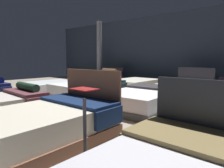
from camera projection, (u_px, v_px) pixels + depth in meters
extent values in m
cube|color=gray|center=(107.00, 104.00, 5.75)|extent=(18.00, 18.00, 0.02)
cube|color=#333D4C|center=(182.00, 49.00, 9.44)|extent=(18.00, 0.06, 3.50)
cube|color=#19214F|center=(4.00, 92.00, 5.97)|extent=(0.09, 0.46, 0.30)
cube|color=brown|center=(25.00, 92.00, 5.02)|extent=(1.43, 0.61, 0.08)
cube|color=brown|center=(14.00, 96.00, 5.54)|extent=(0.10, 0.56, 0.31)
cube|color=brown|center=(39.00, 104.00, 4.55)|extent=(0.10, 0.56, 0.31)
cylinder|color=#203E2B|center=(27.00, 87.00, 5.06)|extent=(0.96, 0.23, 0.19)
cube|color=brown|center=(41.00, 137.00, 3.09)|extent=(1.53, 2.18, 0.18)
cube|color=silver|center=(41.00, 121.00, 3.06)|extent=(1.47, 2.12, 0.32)
cube|color=brown|center=(92.00, 98.00, 3.85)|extent=(1.40, 0.07, 1.07)
cube|color=navy|center=(78.00, 101.00, 3.59)|extent=(1.48, 0.65, 0.05)
cube|color=navy|center=(54.00, 104.00, 4.08)|extent=(0.07, 0.62, 0.28)
cube|color=navy|center=(109.00, 117.00, 3.14)|extent=(0.07, 0.62, 0.28)
cube|color=#2C3039|center=(220.00, 127.00, 2.26)|extent=(1.54, 0.04, 1.04)
cube|color=olive|center=(209.00, 142.00, 1.97)|extent=(1.61, 0.72, 0.05)
cube|color=olive|center=(139.00, 137.00, 2.52)|extent=(0.05, 0.72, 0.29)
cube|color=#4F545A|center=(50.00, 89.00, 8.01)|extent=(1.62, 2.03, 0.16)
cube|color=silver|center=(50.00, 85.00, 7.99)|extent=(1.56, 1.97, 0.23)
cube|color=#8D6E4D|center=(87.00, 96.00, 6.59)|extent=(1.68, 2.07, 0.19)
cube|color=silver|center=(87.00, 88.00, 6.56)|extent=(1.62, 2.01, 0.31)
cube|color=#23393D|center=(102.00, 80.00, 7.02)|extent=(1.64, 0.68, 0.08)
cube|color=#23393D|center=(86.00, 84.00, 7.60)|extent=(0.09, 0.66, 0.30)
cube|color=#23393D|center=(120.00, 88.00, 6.49)|extent=(0.09, 0.66, 0.30)
cube|color=#313535|center=(141.00, 106.00, 5.14)|extent=(1.58, 2.06, 0.16)
cube|color=silver|center=(141.00, 97.00, 5.11)|extent=(1.52, 2.00, 0.31)
cube|color=#2F2B30|center=(154.00, 87.00, 5.60)|extent=(1.51, 0.68, 0.06)
cube|color=#2F2B30|center=(131.00, 91.00, 6.09)|extent=(0.08, 0.62, 0.28)
cube|color=#2F2B30|center=(180.00, 96.00, 5.16)|extent=(0.08, 0.62, 0.28)
cube|color=#2E3433|center=(212.00, 99.00, 4.72)|extent=(0.06, 0.64, 0.25)
cube|color=#322731|center=(100.00, 83.00, 10.15)|extent=(1.54, 2.16, 0.20)
cube|color=silver|center=(100.00, 78.00, 10.12)|extent=(1.48, 2.10, 0.28)
cube|color=#322731|center=(113.00, 75.00, 10.92)|extent=(1.34, 0.11, 0.83)
cube|color=#3D3055|center=(109.00, 74.00, 10.64)|extent=(1.44, 0.72, 0.06)
cube|color=#3D3055|center=(99.00, 77.00, 11.10)|extent=(0.09, 0.64, 0.32)
cube|color=#3D3055|center=(120.00, 78.00, 10.23)|extent=(0.09, 0.64, 0.32)
cylinder|color=olive|center=(109.00, 71.00, 10.66)|extent=(0.89, 0.29, 0.24)
cube|color=#9A6C4F|center=(135.00, 87.00, 8.65)|extent=(1.56, 2.14, 0.19)
cube|color=silver|center=(135.00, 82.00, 8.62)|extent=(1.50, 2.08, 0.22)
cube|color=#2B2932|center=(186.00, 92.00, 7.23)|extent=(1.57, 2.11, 0.18)
cube|color=beige|center=(186.00, 86.00, 7.20)|extent=(1.51, 2.05, 0.26)
cube|color=#2B2932|center=(195.00, 80.00, 7.97)|extent=(1.41, 0.09, 0.94)
cylinder|color=#3F3F44|center=(85.00, 135.00, 2.26)|extent=(0.04, 0.04, 0.85)
cube|color=#B21E1E|center=(84.00, 89.00, 2.20)|extent=(0.28, 0.20, 0.01)
cylinder|color=#99999E|center=(99.00, 51.00, 12.04)|extent=(0.31, 0.31, 3.50)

